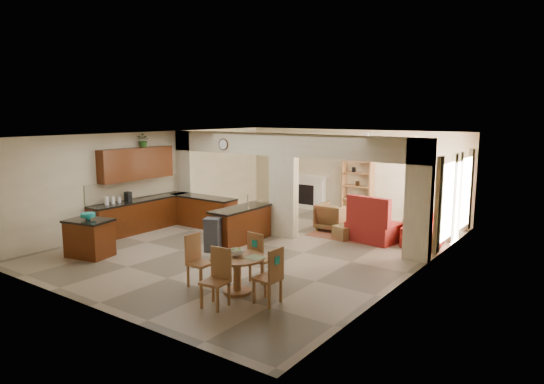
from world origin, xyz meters
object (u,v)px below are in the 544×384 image
Objects in this scene: kitchen_island at (89,238)px; armchair at (333,217)px; dining_table at (237,268)px; sofa at (428,226)px.

kitchen_island is 1.33× the size of armchair.
armchair is (-0.91, 5.42, -0.08)m from dining_table.
kitchen_island is 0.47× the size of sofa.
dining_table is 0.42× the size of sofa.
kitchen_island reaches higher than sofa.
dining_table is at bearing 100.98° from armchair.
sofa is at bearing 74.94° from dining_table.
armchair is at bearing 46.51° from kitchen_island.
sofa is (1.62, 6.02, -0.12)m from dining_table.
dining_table is 5.50m from armchair.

